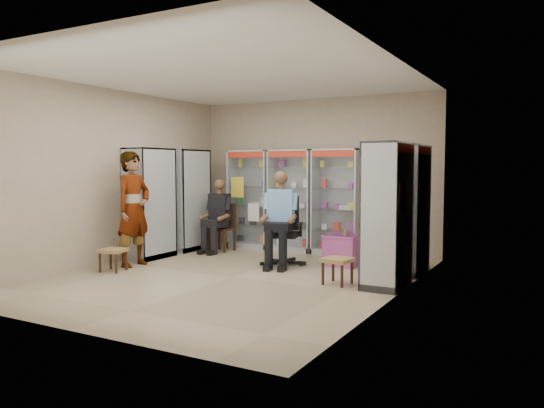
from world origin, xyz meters
The scene contains 18 objects.
floor centered at (0.00, 0.00, 0.00)m, with size 6.00×6.00×0.00m, color tan.
room_shell centered at (0.00, 0.00, 1.97)m, with size 5.02×6.02×3.01m.
cabinet_back_left centered at (-1.30, 2.73, 1.00)m, with size 0.90×0.50×2.00m, color #B7BBBF.
cabinet_back_mid centered at (-0.35, 2.73, 1.00)m, with size 0.90×0.50×2.00m, color #B4B6BC.
cabinet_back_right centered at (0.60, 2.73, 1.00)m, with size 0.90×0.50×2.00m, color #A0A2A7.
cabinet_right_far centered at (2.23, 1.60, 1.00)m, with size 0.50×0.90×2.00m, color #B4B6BC.
cabinet_right_near centered at (2.23, 0.50, 1.00)m, with size 0.50×0.90×2.00m, color #BABDC2.
cabinet_left_far centered at (-2.23, 1.80, 1.00)m, with size 0.50×0.90×2.00m, color silver.
cabinet_left_near centered at (-2.23, 0.70, 1.00)m, with size 0.50×0.90×2.00m, color silver.
wooden_chair centered at (-1.55, 2.00, 0.47)m, with size 0.42×0.42×0.94m, color black.
seated_customer centered at (-1.55, 1.95, 0.67)m, with size 0.44×0.60×1.34m, color black, non-canonical shape.
office_chair centered at (0.21, 1.24, 0.59)m, with size 0.64×0.64×1.17m, color black.
seated_shopkeeper centered at (0.21, 1.19, 0.75)m, with size 0.49×0.68×1.49m, color #6F9EDB, non-canonical shape.
pink_trunk centered at (1.12, 1.71, 0.26)m, with size 0.54×0.52×0.52m, color #B2477E.
tea_glass centered at (1.17, 1.68, 0.57)m, with size 0.07×0.07×0.10m, color #612608.
woven_stool_a centered at (1.58, 0.31, 0.19)m, with size 0.38×0.38×0.38m, color #AC8B48.
woven_stool_b centered at (-1.90, -0.54, 0.18)m, with size 0.36×0.36×0.36m, color #9D7642.
standing_man centered at (-1.95, -0.01, 0.96)m, with size 0.70×0.46×1.92m, color #959598.
Camera 1 is at (4.35, -6.62, 1.66)m, focal length 35.00 mm.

